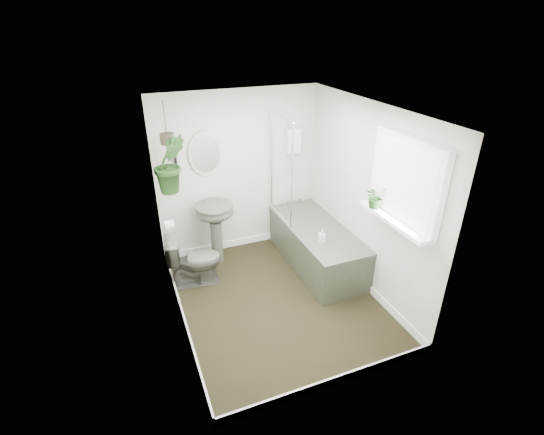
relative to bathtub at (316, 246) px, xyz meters
name	(u,v)px	position (x,y,z in m)	size (l,w,h in m)	color
floor	(276,299)	(-0.80, -0.50, -0.30)	(2.30, 2.80, 0.02)	black
ceiling	(278,109)	(-0.80, -0.50, 2.02)	(2.30, 2.80, 0.02)	white
wall_back	(239,173)	(-0.80, 0.91, 0.86)	(2.30, 0.02, 2.30)	beige
wall_front	(344,288)	(-0.80, -1.91, 0.86)	(2.30, 0.02, 2.30)	beige
wall_left	(171,234)	(-1.96, -0.50, 0.86)	(0.02, 2.80, 2.30)	beige
wall_right	(366,199)	(0.36, -0.50, 0.86)	(0.02, 2.80, 2.30)	beige
skirting	(277,295)	(-0.80, -0.50, -0.24)	(2.30, 2.80, 0.10)	white
bathtub	(316,246)	(0.00, 0.00, 0.00)	(0.72, 1.72, 0.58)	#48493F
bath_screen	(281,170)	(-0.33, 0.49, 0.99)	(0.04, 0.72, 1.40)	silver
shower_box	(293,141)	(0.00, 0.84, 1.26)	(0.20, 0.10, 0.35)	white
oval_mirror	(206,154)	(-1.25, 0.87, 1.21)	(0.46, 0.03, 0.62)	#BBB69D
wall_sconce	(176,165)	(-1.65, 0.86, 1.11)	(0.04, 0.04, 0.22)	black
toilet_roll_holder	(169,225)	(-1.90, 0.20, 0.61)	(0.11, 0.11, 0.11)	white
window_recess	(406,181)	(0.29, -1.20, 1.36)	(0.08, 1.00, 0.90)	white
window_sill	(394,220)	(0.22, -1.20, 0.94)	(0.18, 1.00, 0.04)	white
window_blinds	(402,182)	(0.24, -1.20, 1.36)	(0.01, 0.86, 0.76)	white
toilet	(194,260)	(-1.65, 0.19, 0.05)	(0.39, 0.68, 0.69)	#48493F
pedestal_sink	(216,233)	(-1.25, 0.60, 0.15)	(0.51, 0.44, 0.87)	#48493F
sill_plant	(376,197)	(0.18, -0.90, 1.09)	(0.23, 0.20, 0.25)	black
hanging_plant	(170,164)	(-1.77, 0.45, 1.28)	(0.40, 0.32, 0.72)	black
soap_bottle	(322,236)	(-0.13, -0.35, 0.38)	(0.08, 0.08, 0.18)	black
hanging_pot	(167,139)	(-1.77, 0.45, 1.57)	(0.16, 0.16, 0.12)	#312D22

